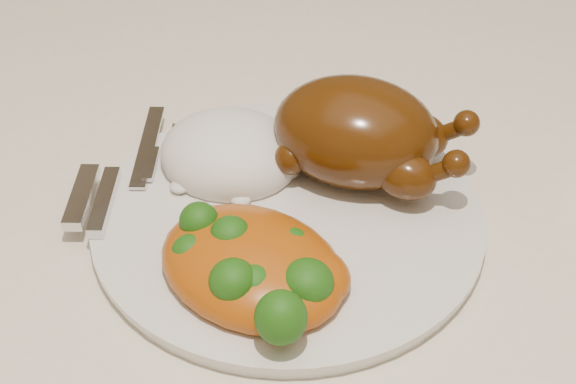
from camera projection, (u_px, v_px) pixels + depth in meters
The scene contains 7 objects.
dining_table at pixel (469, 360), 0.66m from camera, with size 1.60×0.90×0.76m.
tablecloth at pixel (483, 300), 0.62m from camera, with size 1.73×1.03×0.18m.
dinner_plate at pixel (288, 217), 0.64m from camera, with size 0.30×0.30×0.01m, color silver.
roast_chicken at pixel (360, 133), 0.64m from camera, with size 0.18×0.13×0.09m.
rice_mound at pixel (230, 154), 0.67m from camera, with size 0.14×0.13×0.06m.
mac_and_cheese at pixel (258, 269), 0.56m from camera, with size 0.15×0.12×0.06m.
cutlery at pixel (114, 182), 0.65m from camera, with size 0.08×0.17×0.01m.
Camera 1 is at (0.09, -0.43, 1.20)m, focal length 50.00 mm.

